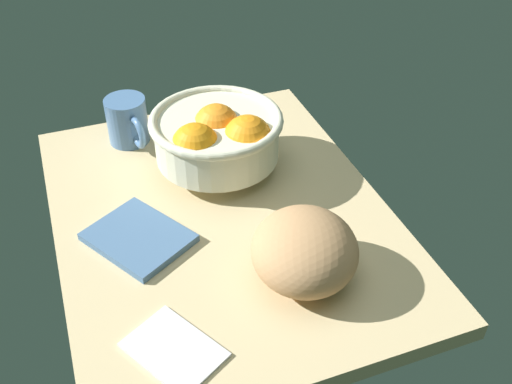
% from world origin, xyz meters
% --- Properties ---
extents(ground_plane, '(0.70, 0.54, 0.03)m').
position_xyz_m(ground_plane, '(0.00, 0.00, -0.01)').
color(ground_plane, '#CEB686').
extents(fruit_bowl, '(0.24, 0.24, 0.13)m').
position_xyz_m(fruit_bowl, '(0.12, -0.03, 0.07)').
color(fruit_bowl, beige).
rests_on(fruit_bowl, ground).
extents(bread_loaf, '(0.21, 0.20, 0.10)m').
position_xyz_m(bread_loaf, '(-0.18, -0.07, 0.05)').
color(bread_loaf, tan).
rests_on(bread_loaf, ground).
extents(napkin_folded, '(0.19, 0.18, 0.01)m').
position_xyz_m(napkin_folded, '(-0.02, 0.14, 0.01)').
color(napkin_folded, '#476992').
rests_on(napkin_folded, ground).
extents(napkin_spare, '(0.15, 0.14, 0.01)m').
position_xyz_m(napkin_spare, '(-0.24, 0.14, 0.00)').
color(napkin_spare, silver).
rests_on(napkin_spare, ground).
extents(mug, '(0.12, 0.08, 0.09)m').
position_xyz_m(mug, '(0.27, 0.10, 0.04)').
color(mug, '#4D72A3').
rests_on(mug, ground).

